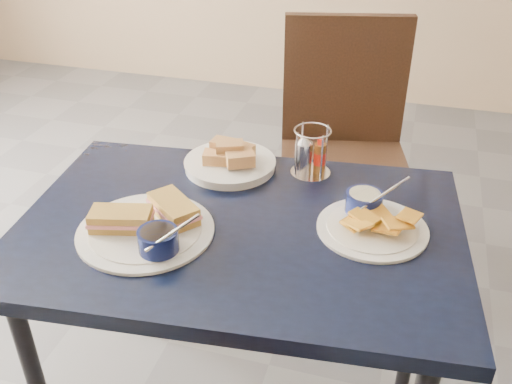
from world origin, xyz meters
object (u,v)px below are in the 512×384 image
(dining_table, at_px, (240,249))
(plantain_plate, at_px, (370,218))
(sandwich_plate, at_px, (149,225))
(chair_far, at_px, (349,135))
(condiment_caddy, at_px, (310,155))
(bread_basket, at_px, (230,161))

(dining_table, distance_m, plantain_plate, 0.33)
(sandwich_plate, bearing_deg, chair_far, 71.77)
(chair_far, relative_size, condiment_caddy, 7.36)
(bread_basket, bearing_deg, plantain_plate, -22.73)
(condiment_caddy, bearing_deg, bread_basket, -171.06)
(sandwich_plate, distance_m, bread_basket, 0.36)
(sandwich_plate, relative_size, plantain_plate, 1.24)
(chair_far, height_order, bread_basket, chair_far)
(plantain_plate, distance_m, condiment_caddy, 0.28)
(dining_table, relative_size, sandwich_plate, 3.47)
(condiment_caddy, bearing_deg, chair_far, 86.86)
(chair_far, distance_m, plantain_plate, 0.88)
(chair_far, xyz_separation_m, plantain_plate, (0.15, -0.84, 0.20))
(plantain_plate, height_order, bread_basket, plantain_plate)
(dining_table, height_order, sandwich_plate, sandwich_plate)
(chair_far, xyz_separation_m, bread_basket, (-0.25, -0.67, 0.20))
(sandwich_plate, distance_m, condiment_caddy, 0.49)
(plantain_plate, bearing_deg, sandwich_plate, -160.01)
(chair_far, bearing_deg, condiment_caddy, -93.14)
(dining_table, height_order, plantain_plate, plantain_plate)
(bread_basket, bearing_deg, chair_far, 69.36)
(dining_table, bearing_deg, sandwich_plate, -153.19)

